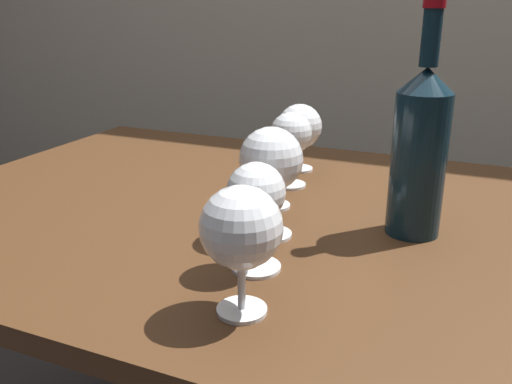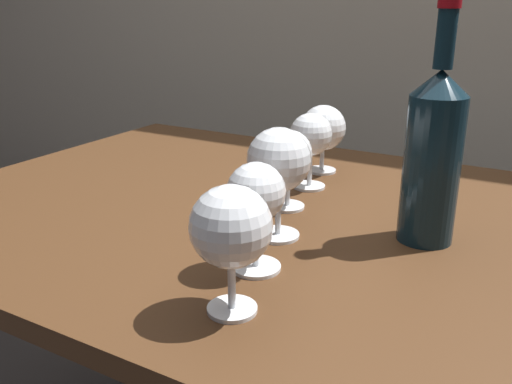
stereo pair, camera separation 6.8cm
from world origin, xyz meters
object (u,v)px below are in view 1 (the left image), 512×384
object	(u,v)px
wine_glass_pinot	(271,162)
wine_glass_cabernet	(291,135)
wine_glass_amber	(241,230)
wine_bottle	(419,150)
wine_glass_merlot	(256,195)
wine_glass_white	(275,156)
wine_glass_rose	(300,128)

from	to	relation	value
wine_glass_pinot	wine_glass_cabernet	distance (m)	0.24
wine_glass_amber	wine_bottle	xyz separation A→B (m)	(0.14, 0.30, 0.03)
wine_glass_merlot	wine_glass_cabernet	size ratio (longest dim) A/B	1.02
wine_glass_amber	wine_bottle	world-z (taller)	wine_bottle
wine_glass_pinot	wine_glass_amber	bearing A→B (deg)	-76.57
wine_glass_amber	wine_glass_cabernet	distance (m)	0.45
wine_bottle	wine_glass_pinot	bearing A→B (deg)	-154.02
wine_glass_white	wine_glass_rose	distance (m)	0.22
wine_glass_white	wine_bottle	xyz separation A→B (m)	(0.23, -0.02, 0.04)
wine_glass_amber	wine_glass_cabernet	world-z (taller)	wine_glass_amber
wine_glass_pinot	wine_glass_cabernet	xyz separation A→B (m)	(-0.05, 0.23, -0.02)
wine_glass_cabernet	wine_glass_rose	size ratio (longest dim) A/B	1.03
wine_glass_pinot	wine_glass_cabernet	world-z (taller)	wine_glass_pinot
wine_glass_amber	wine_glass_pinot	bearing A→B (deg)	103.43
wine_glass_pinot	wine_glass_white	bearing A→B (deg)	108.42
wine_glass_cabernet	wine_glass_pinot	bearing A→B (deg)	-77.11
wine_bottle	wine_glass_amber	bearing A→B (deg)	-115.11
wine_glass_white	wine_bottle	distance (m)	0.23
wine_bottle	wine_glass_white	bearing A→B (deg)	174.77
wine_glass_pinot	wine_glass_white	size ratio (longest dim) A/B	1.23
wine_glass_rose	wine_glass_cabernet	bearing A→B (deg)	-79.50
wine_glass_amber	wine_bottle	distance (m)	0.33
wine_glass_amber	wine_glass_cabernet	bearing A→B (deg)	103.15
wine_glass_merlot	wine_glass_pinot	size ratio (longest dim) A/B	0.87
wine_glass_merlot	wine_bottle	world-z (taller)	wine_bottle
wine_glass_white	wine_glass_cabernet	world-z (taller)	wine_glass_cabernet
wine_glass_merlot	wine_glass_pinot	xyz separation A→B (m)	(-0.02, 0.11, 0.01)
wine_glass_pinot	wine_glass_white	world-z (taller)	wine_glass_pinot
wine_glass_pinot	wine_glass_rose	size ratio (longest dim) A/B	1.21
wine_glass_amber	wine_glass_merlot	distance (m)	0.11
wine_glass_amber	wine_glass_merlot	size ratio (longest dim) A/B	1.03
wine_glass_pinot	wine_glass_rose	world-z (taller)	wine_glass_pinot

